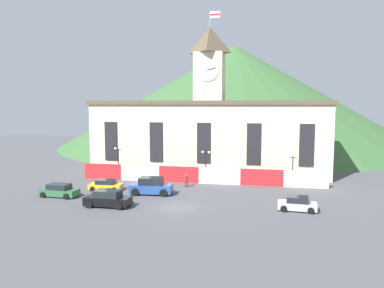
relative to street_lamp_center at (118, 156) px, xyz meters
The scene contains 13 objects.
ground_plane 18.18m from the street_lamp_center, 47.10° to the right, with size 160.00×160.00×0.00m, color #4C4C51.
civic_building 15.13m from the street_lamp_center, 34.98° to the left, with size 37.24×11.13×25.45m.
banner_fence 12.39m from the street_lamp_center, ahead, with size 34.40×0.12×2.27m.
hillside_backdrop 55.26m from the street_lamp_center, 77.08° to the left, with size 93.37×93.37×26.83m, color #386033.
street_lamp_center is the anchor object (origin of this frame).
street_lamp_right 13.00m from the street_lamp_center, ahead, with size 1.26×0.36×4.47m.
street_lamp_left 24.80m from the street_lamp_center, ahead, with size 1.26×0.36×4.25m.
car_black_suv 15.38m from the street_lamp_center, 71.86° to the right, with size 4.91×2.38×1.80m.
car_blue_van 11.48m from the street_lamp_center, 47.24° to the right, with size 5.25×2.71×2.10m.
car_silver_hatch 27.47m from the street_lamp_center, 25.99° to the right, with size 4.01×2.23×1.50m.
car_green_wagon 12.16m from the street_lamp_center, 103.56° to the right, with size 4.69×2.34×1.55m.
car_yellow_coupe 7.74m from the street_lamp_center, 80.57° to the right, with size 4.31×2.35×1.35m.
pedestrian 11.73m from the street_lamp_center, 17.25° to the right, with size 0.44×0.39×1.78m.
Camera 1 is at (9.29, -38.04, 10.95)m, focal length 35.00 mm.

